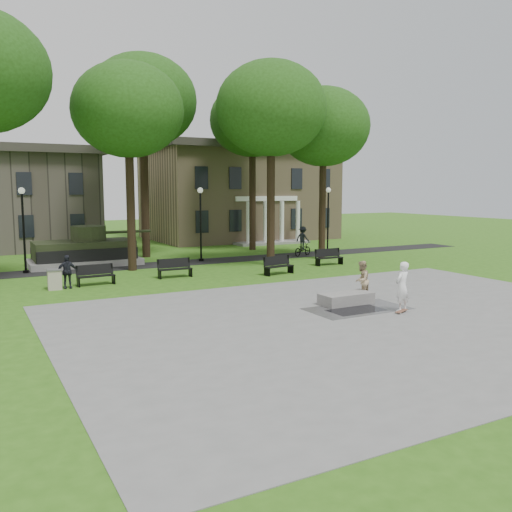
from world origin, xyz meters
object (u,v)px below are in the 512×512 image
(concrete_block, at_px, (346,298))
(skateboarder, at_px, (402,287))
(cyclist, at_px, (303,244))
(trash_bin, at_px, (55,279))
(friend_watching, at_px, (362,280))
(park_bench_0, at_px, (96,274))

(concrete_block, bearing_deg, skateboarder, -62.24)
(cyclist, relative_size, trash_bin, 2.14)
(skateboarder, xyz_separation_m, friend_watching, (0.01, 2.40, -0.13))
(skateboarder, height_order, friend_watching, skateboarder)
(skateboarder, height_order, trash_bin, skateboarder)
(concrete_block, distance_m, cyclist, 15.78)
(skateboarder, xyz_separation_m, trash_bin, (-10.99, 11.10, -0.49))
(concrete_block, distance_m, friend_watching, 1.29)
(cyclist, xyz_separation_m, park_bench_0, (-15.10, -4.72, -0.32))
(skateboarder, bearing_deg, concrete_block, -78.56)
(park_bench_0, distance_m, trash_bin, 1.95)
(concrete_block, height_order, park_bench_0, park_bench_0)
(friend_watching, bearing_deg, park_bench_0, -75.18)
(friend_watching, xyz_separation_m, cyclist, (6.03, 13.70, -0.00))
(skateboarder, bearing_deg, cyclist, -126.90)
(cyclist, bearing_deg, skateboarder, 136.17)
(friend_watching, bearing_deg, trash_bin, -68.80)
(friend_watching, height_order, park_bench_0, friend_watching)
(cyclist, height_order, trash_bin, cyclist)
(skateboarder, relative_size, trash_bin, 1.99)
(concrete_block, distance_m, skateboarder, 2.41)
(skateboarder, relative_size, friend_watching, 1.15)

